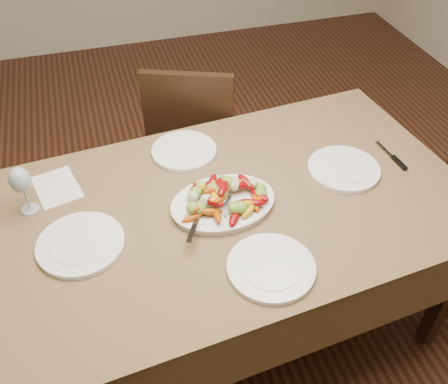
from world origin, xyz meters
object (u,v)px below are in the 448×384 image
chair_far (196,137)px  plate_right (344,169)px  plate_left (81,244)px  plate_far (184,151)px  dining_table (224,270)px  wine_glass (23,189)px  plate_near (271,268)px  serving_platter (223,205)px

chair_far → plate_right: (0.42, -0.77, 0.29)m
plate_left → plate_far: bearing=41.7°
dining_table → wine_glass: (-0.68, 0.17, 0.48)m
plate_left → plate_near: size_ratio=1.03×
plate_right → wine_glass: wine_glass is taller
dining_table → plate_far: (-0.07, 0.34, 0.39)m
chair_far → plate_near: 1.19m
plate_near → plate_far: bearing=100.6°
plate_left → plate_far: same height
dining_table → plate_far: bearing=101.4°
dining_table → plate_far: 0.52m
dining_table → wine_glass: bearing=165.7°
dining_table → plate_near: bearing=-80.1°
serving_platter → plate_far: serving_platter is taller
plate_far → plate_near: same height
plate_right → wine_glass: 1.20m
dining_table → plate_near: plate_near is taller
dining_table → plate_right: size_ratio=6.49×
wine_glass → chair_far: bearing=40.1°
serving_platter → plate_left: bearing=-175.0°
serving_platter → plate_near: bearing=-78.6°
plate_left → plate_right: same height
plate_far → plate_right: bearing=-27.0°
plate_far → wine_glass: bearing=-164.4°
wine_glass → dining_table: bearing=-14.3°
plate_far → chair_far: bearing=71.5°
chair_far → wine_glass: wine_glass is taller
plate_right → wine_glass: (-1.19, 0.12, 0.09)m
plate_right → plate_far: size_ratio=1.06×
dining_table → serving_platter: 0.39m
dining_table → chair_far: (0.09, 0.82, 0.10)m
plate_far → wine_glass: 0.64m
plate_right → plate_left: bearing=-174.1°
plate_near → wine_glass: wine_glass is taller
serving_platter → plate_right: serving_platter is taller
serving_platter → plate_left: 0.51m
plate_left → dining_table: bearing=6.2°
dining_table → plate_left: size_ratio=6.25×
dining_table → plate_left: 0.65m
chair_far → serving_platter: 0.89m
serving_platter → plate_far: (-0.06, 0.36, -0.00)m
dining_table → plate_right: bearing=5.7°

